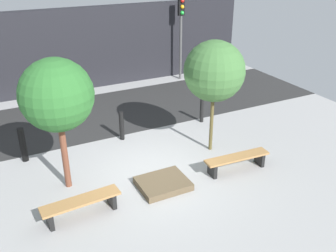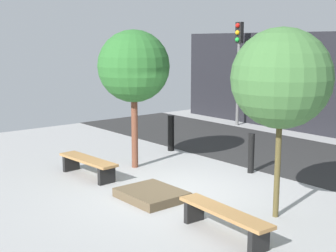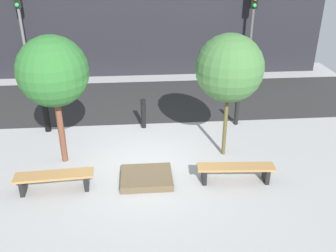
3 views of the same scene
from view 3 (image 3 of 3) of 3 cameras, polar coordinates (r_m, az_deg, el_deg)
name	(u,v)px [view 3 (image 3 of 3)]	position (r m, az deg, el deg)	size (l,w,h in m)	color
ground_plane	(146,166)	(10.19, -3.38, -6.17)	(18.00, 18.00, 0.00)	#9C9C9C
road_strip	(142,100)	(14.41, -3.94, 3.95)	(18.00, 4.18, 0.01)	#2A2A2A
building_facade	(140,36)	(17.00, -4.35, 13.59)	(16.20, 0.50, 3.50)	black
bench_left	(54,178)	(9.52, -16.92, -7.65)	(1.89, 0.55, 0.45)	black
bench_right	(236,170)	(9.57, 10.26, -6.63)	(1.95, 0.51, 0.45)	black
planter_bed	(147,178)	(9.57, -3.28, -7.86)	(1.29, 1.07, 0.18)	brown
tree_behind_left_bench	(53,72)	(9.78, -17.15, 7.88)	(1.79, 1.79, 3.47)	brown
tree_behind_right_bench	(229,68)	(9.84, 9.35, 8.66)	(1.78, 1.78, 3.43)	brown
bollard_far_left	(46,116)	(12.41, -18.08, 1.48)	(0.19, 0.19, 1.06)	black
bollard_left	(143,114)	(12.06, -3.78, 1.89)	(0.15, 0.15, 0.98)	black
bollard_center	(237,112)	(12.50, 10.42, 2.12)	(0.14, 0.14, 0.88)	black
traffic_light_west	(20,19)	(16.61, -21.61, 14.86)	(0.28, 0.27, 3.89)	#5E5E5E
traffic_light_mid_west	(253,18)	(16.69, 12.77, 15.75)	(0.28, 0.27, 3.76)	#4B4B4B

